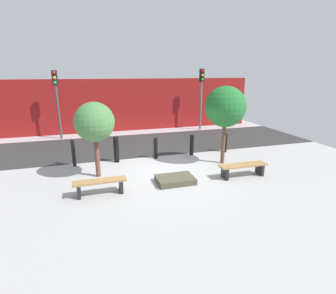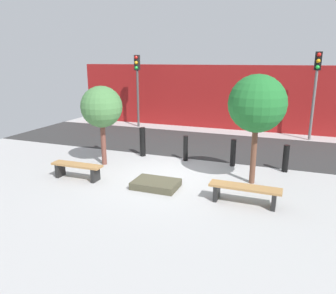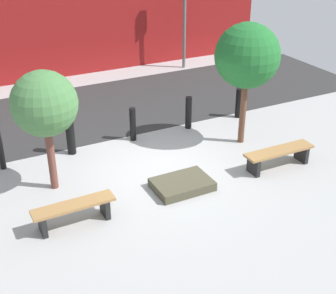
{
  "view_description": "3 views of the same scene",
  "coord_description": "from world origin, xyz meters",
  "px_view_note": "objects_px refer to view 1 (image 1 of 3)",
  "views": [
    {
      "loc": [
        -2.67,
        -8.91,
        3.7
      ],
      "look_at": [
        -0.05,
        -0.25,
        1.09
      ],
      "focal_mm": 28.0,
      "sensor_mm": 36.0,
      "label": 1
    },
    {
      "loc": [
        3.44,
        -9.02,
        3.57
      ],
      "look_at": [
        0.24,
        -0.6,
        1.14
      ],
      "focal_mm": 35.0,
      "sensor_mm": 36.0,
      "label": 2
    },
    {
      "loc": [
        -4.33,
        -8.73,
        5.62
      ],
      "look_at": [
        -0.16,
        -0.57,
        0.91
      ],
      "focal_mm": 50.0,
      "sensor_mm": 36.0,
      "label": 3
    }
  ],
  "objects_px": {
    "traffic_light_west": "(56,93)",
    "traffic_light_mid_west": "(201,88)",
    "bollard_far_right": "(225,143)",
    "bollard_far_left": "(74,153)",
    "tree_behind_right_bench": "(225,107)",
    "bollard_left": "(116,150)",
    "tree_behind_left_bench": "(94,123)",
    "bench_right": "(243,168)",
    "bollard_center": "(156,148)",
    "planter_bed": "(175,180)",
    "bollard_right": "(192,145)",
    "bench_left": "(100,184)"
  },
  "relations": [
    {
      "from": "traffic_light_west",
      "to": "traffic_light_mid_west",
      "type": "xyz_separation_m",
      "value": [
        8.63,
        0.0,
        0.07
      ]
    },
    {
      "from": "bollard_far_right",
      "to": "traffic_light_mid_west",
      "type": "distance_m",
      "value": 5.56
    },
    {
      "from": "bollard_far_left",
      "to": "traffic_light_mid_west",
      "type": "distance_m",
      "value": 9.45
    },
    {
      "from": "tree_behind_right_bench",
      "to": "bollard_far_right",
      "type": "bearing_deg",
      "value": 58.0
    },
    {
      "from": "bollard_left",
      "to": "traffic_light_west",
      "type": "relative_size",
      "value": 0.29
    },
    {
      "from": "tree_behind_left_bench",
      "to": "tree_behind_right_bench",
      "type": "xyz_separation_m",
      "value": [
        5.05,
        0.0,
        0.35
      ]
    },
    {
      "from": "bollard_far_left",
      "to": "bench_right",
      "type": "bearing_deg",
      "value": -26.51
    },
    {
      "from": "tree_behind_right_bench",
      "to": "traffic_light_west",
      "type": "relative_size",
      "value": 0.84
    },
    {
      "from": "tree_behind_left_bench",
      "to": "traffic_light_west",
      "type": "relative_size",
      "value": 0.72
    },
    {
      "from": "bollard_far_left",
      "to": "bollard_left",
      "type": "height_order",
      "value": "bollard_left"
    },
    {
      "from": "bench_right",
      "to": "traffic_light_west",
      "type": "distance_m",
      "value": 10.75
    },
    {
      "from": "bollard_center",
      "to": "traffic_light_mid_west",
      "type": "bearing_deg",
      "value": 49.28
    },
    {
      "from": "planter_bed",
      "to": "traffic_light_west",
      "type": "bearing_deg",
      "value": 119.03
    },
    {
      "from": "tree_behind_right_bench",
      "to": "bollard_far_left",
      "type": "xyz_separation_m",
      "value": [
        -5.94,
        1.41,
        -1.8
      ]
    },
    {
      "from": "planter_bed",
      "to": "bollard_far_left",
      "type": "bearing_deg",
      "value": 141.0
    },
    {
      "from": "bollard_left",
      "to": "bollard_right",
      "type": "height_order",
      "value": "bollard_left"
    },
    {
      "from": "bench_left",
      "to": "bench_right",
      "type": "distance_m",
      "value": 5.05
    },
    {
      "from": "traffic_light_mid_west",
      "to": "bench_right",
      "type": "bearing_deg",
      "value": -102.64
    },
    {
      "from": "bench_right",
      "to": "tree_behind_right_bench",
      "type": "height_order",
      "value": "tree_behind_right_bench"
    },
    {
      "from": "bench_left",
      "to": "tree_behind_left_bench",
      "type": "relative_size",
      "value": 0.6
    },
    {
      "from": "planter_bed",
      "to": "bollard_far_left",
      "type": "height_order",
      "value": "bollard_far_left"
    },
    {
      "from": "planter_bed",
      "to": "tree_behind_left_bench",
      "type": "distance_m",
      "value": 3.44
    },
    {
      "from": "tree_behind_right_bench",
      "to": "traffic_light_mid_west",
      "type": "relative_size",
      "value": 0.82
    },
    {
      "from": "planter_bed",
      "to": "traffic_light_west",
      "type": "xyz_separation_m",
      "value": [
        -4.32,
        7.78,
        2.5
      ]
    },
    {
      "from": "bench_right",
      "to": "traffic_light_mid_west",
      "type": "relative_size",
      "value": 0.46
    },
    {
      "from": "bench_left",
      "to": "bollard_far_right",
      "type": "height_order",
      "value": "bollard_far_right"
    },
    {
      "from": "tree_behind_left_bench",
      "to": "bollard_far_right",
      "type": "bearing_deg",
      "value": 13.39
    },
    {
      "from": "bench_left",
      "to": "bollard_far_left",
      "type": "bearing_deg",
      "value": 105.84
    },
    {
      "from": "bollard_far_left",
      "to": "traffic_light_west",
      "type": "distance_m",
      "value": 5.49
    },
    {
      "from": "bench_right",
      "to": "traffic_light_west",
      "type": "height_order",
      "value": "traffic_light_west"
    },
    {
      "from": "planter_bed",
      "to": "bollard_center",
      "type": "relative_size",
      "value": 1.39
    },
    {
      "from": "tree_behind_left_bench",
      "to": "bollard_far_right",
      "type": "xyz_separation_m",
      "value": [
        5.94,
        1.41,
        -1.55
      ]
    },
    {
      "from": "tree_behind_right_bench",
      "to": "traffic_light_mid_west",
      "type": "height_order",
      "value": "traffic_light_mid_west"
    },
    {
      "from": "traffic_light_west",
      "to": "bollard_far_left",
      "type": "bearing_deg",
      "value": -79.76
    },
    {
      "from": "bench_left",
      "to": "traffic_light_west",
      "type": "distance_m",
      "value": 8.48
    },
    {
      "from": "planter_bed",
      "to": "bollard_far_left",
      "type": "xyz_separation_m",
      "value": [
        -3.41,
        2.76,
        0.45
      ]
    },
    {
      "from": "tree_behind_left_bench",
      "to": "bollard_left",
      "type": "height_order",
      "value": "tree_behind_left_bench"
    },
    {
      "from": "planter_bed",
      "to": "bollard_center",
      "type": "xyz_separation_m",
      "value": [
        0.0,
        2.76,
        0.36
      ]
    },
    {
      "from": "bollard_center",
      "to": "bollard_far_right",
      "type": "bearing_deg",
      "value": 0.0
    },
    {
      "from": "tree_behind_right_bench",
      "to": "bollard_far_left",
      "type": "bearing_deg",
      "value": 166.61
    },
    {
      "from": "bollard_left",
      "to": "traffic_light_west",
      "type": "height_order",
      "value": "traffic_light_west"
    },
    {
      "from": "bollard_center",
      "to": "tree_behind_right_bench",
      "type": "bearing_deg",
      "value": -29.22
    },
    {
      "from": "bench_left",
      "to": "planter_bed",
      "type": "height_order",
      "value": "bench_left"
    },
    {
      "from": "bollard_center",
      "to": "traffic_light_mid_west",
      "type": "relative_size",
      "value": 0.24
    },
    {
      "from": "tree_behind_left_bench",
      "to": "bollard_far_right",
      "type": "relative_size",
      "value": 3.04
    },
    {
      "from": "bench_right",
      "to": "bollard_far_right",
      "type": "xyz_separation_m",
      "value": [
        0.88,
        2.96,
        0.11
      ]
    },
    {
      "from": "bench_right",
      "to": "tree_behind_left_bench",
      "type": "bearing_deg",
      "value": 163.73
    },
    {
      "from": "bollard_left",
      "to": "bollard_far_right",
      "type": "distance_m",
      "value": 5.12
    },
    {
      "from": "bollard_far_left",
      "to": "planter_bed",
      "type": "bearing_deg",
      "value": -39.0
    },
    {
      "from": "bench_left",
      "to": "traffic_light_mid_west",
      "type": "bearing_deg",
      "value": 48.61
    }
  ]
}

